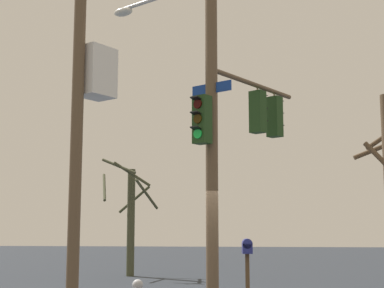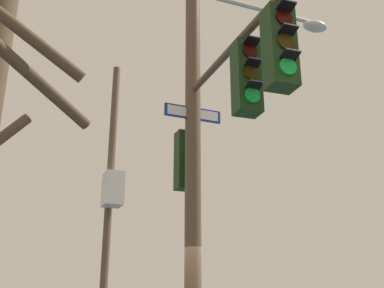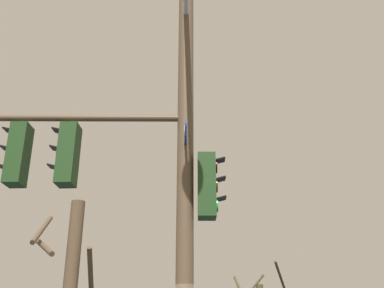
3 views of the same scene
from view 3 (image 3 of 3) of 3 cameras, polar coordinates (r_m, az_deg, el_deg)
main_signal_pole_assembly at (r=7.93m, az=-5.01°, el=-2.31°), size 3.82×4.88×8.02m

